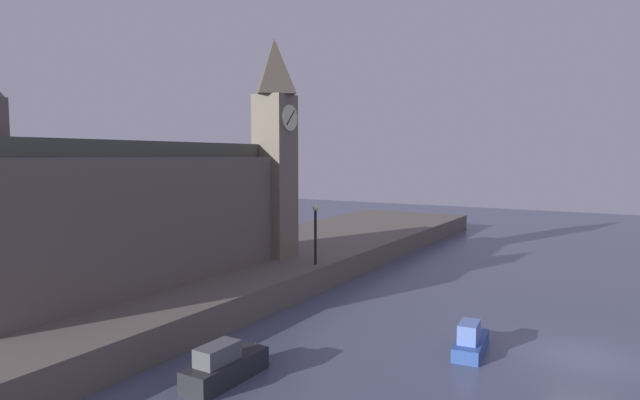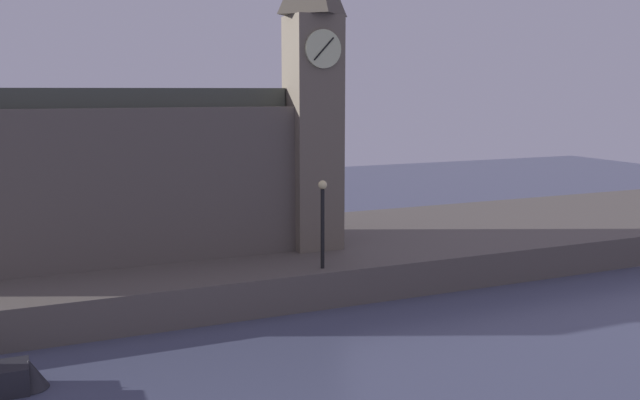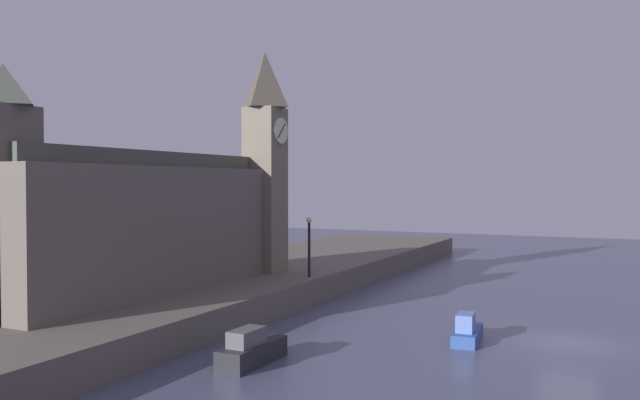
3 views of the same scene
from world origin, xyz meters
The scene contains 4 objects.
far_embankment centered at (0.00, 20.00, 0.75)m, with size 70.00×12.00×1.50m, color #5B544C.
clock_tower centered at (5.08, 18.48, 8.71)m, with size 2.37×2.41×13.88m.
parliament_hall centered at (-5.07, 20.48, 5.09)m, with size 17.89×5.02×10.44m.
streetlamp centered at (3.93, 14.77, 3.76)m, with size 0.36×0.36×3.59m.
Camera 2 is at (-6.88, -9.89, 8.64)m, focal length 38.40 mm.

